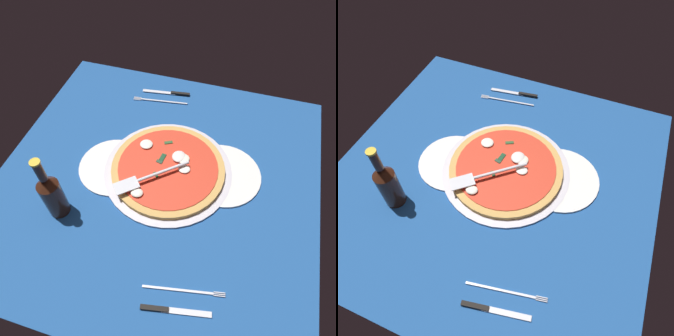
% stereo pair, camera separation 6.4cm
% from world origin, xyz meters
% --- Properties ---
extents(ground_plane, '(1.03, 1.03, 0.01)m').
position_xyz_m(ground_plane, '(0.00, 0.00, -0.00)').
color(ground_plane, '#1E4C8C').
extents(checker_pattern, '(1.03, 1.03, 0.00)m').
position_xyz_m(checker_pattern, '(0.00, 0.00, 0.00)').
color(checker_pattern, silver).
rests_on(checker_pattern, ground_plane).
extents(pizza_pan, '(0.42, 0.42, 0.01)m').
position_xyz_m(pizza_pan, '(0.03, 0.03, 0.01)').
color(pizza_pan, silver).
rests_on(pizza_pan, ground_plane).
extents(dinner_plate_left, '(0.23, 0.23, 0.01)m').
position_xyz_m(dinner_plate_left, '(-0.15, 0.00, 0.01)').
color(dinner_plate_left, white).
rests_on(dinner_plate_left, ground_plane).
extents(dinner_plate_right, '(0.25, 0.25, 0.01)m').
position_xyz_m(dinner_plate_right, '(0.20, 0.07, 0.01)').
color(dinner_plate_right, silver).
rests_on(dinner_plate_right, ground_plane).
extents(pizza, '(0.37, 0.37, 0.03)m').
position_xyz_m(pizza, '(0.03, 0.04, 0.02)').
color(pizza, tan).
rests_on(pizza, pizza_pan).
extents(pizza_server, '(0.21, 0.19, 0.01)m').
position_xyz_m(pizza_server, '(-0.01, -0.03, 0.05)').
color(pizza_server, silver).
rests_on(pizza_server, pizza).
extents(place_setting_near, '(0.22, 0.15, 0.01)m').
position_xyz_m(place_setting_near, '(0.16, -0.35, 0.00)').
color(place_setting_near, white).
rests_on(place_setting_near, ground_plane).
extents(place_setting_far, '(0.21, 0.14, 0.01)m').
position_xyz_m(place_setting_far, '(-0.09, 0.38, 0.00)').
color(place_setting_far, white).
rests_on(place_setting_far, ground_plane).
extents(beer_bottle, '(0.06, 0.06, 0.24)m').
position_xyz_m(beer_bottle, '(-0.25, -0.20, 0.09)').
color(beer_bottle, '#3C1D11').
rests_on(beer_bottle, ground_plane).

